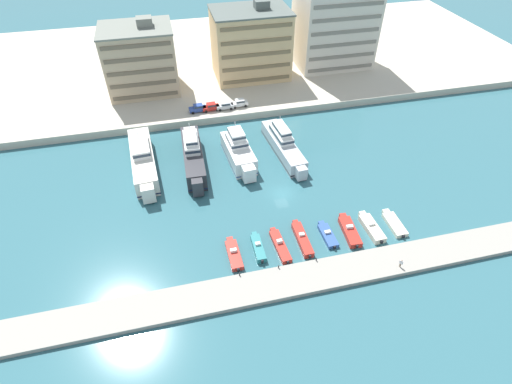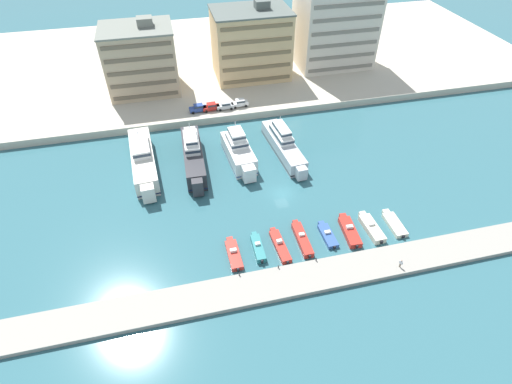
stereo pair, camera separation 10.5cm
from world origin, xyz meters
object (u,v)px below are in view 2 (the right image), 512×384
motorboat_cream_mid_right (371,228)px  motorboat_red_mid_left (280,246)px  motorboat_red_center_left (302,239)px  yacht_white_mid_left (239,151)px  yacht_ivory_far_left (143,160)px  motorboat_teal_left (258,248)px  car_white_center_left (240,103)px  pedestrian_near_edge (401,263)px  motorboat_blue_center (327,235)px  car_red_left (211,107)px  car_blue_far_left (198,108)px  motorboat_cream_right (394,224)px  motorboat_red_center_right (349,231)px  yacht_charcoal_left (193,155)px  motorboat_red_far_left (234,254)px  car_silver_mid_left (225,105)px  yacht_silver_center_left (283,144)px

motorboat_cream_mid_right → motorboat_red_mid_left: bearing=-179.4°
motorboat_red_mid_left → motorboat_red_center_left: motorboat_red_center_left is taller
yacht_white_mid_left → motorboat_red_center_left: size_ratio=1.88×
yacht_ivory_far_left → motorboat_teal_left: yacht_ivory_far_left is taller
car_white_center_left → pedestrian_near_edge: car_white_center_left is taller
motorboat_teal_left → motorboat_blue_center: size_ratio=1.03×
motorboat_teal_left → motorboat_cream_mid_right: (20.02, -0.17, 0.02)m
motorboat_teal_left → car_red_left: (-1.12, 43.39, 2.23)m
motorboat_teal_left → motorboat_red_mid_left: size_ratio=0.82×
yacht_white_mid_left → car_white_center_left: 19.61m
motorboat_teal_left → car_blue_far_left: car_blue_far_left is taller
yacht_white_mid_left → motorboat_blue_center: 26.57m
motorboat_teal_left → motorboat_cream_right: bearing=-0.2°
motorboat_red_center_right → motorboat_cream_right: 8.33m
yacht_charcoal_left → motorboat_red_mid_left: bearing=-66.5°
yacht_ivory_far_left → motorboat_blue_center: bearing=-41.5°
motorboat_red_center_right → motorboat_cream_right: motorboat_red_center_right is taller
motorboat_red_far_left → motorboat_teal_left: 4.12m
motorboat_red_center_left → motorboat_cream_mid_right: (12.40, -0.30, 0.00)m
yacht_ivory_far_left → car_silver_mid_left: 25.97m
yacht_charcoal_left → car_blue_far_left: size_ratio=4.84×
motorboat_red_center_right → car_silver_mid_left: 45.37m
yacht_silver_center_left → car_blue_far_left: (-15.81, 18.23, 0.68)m
motorboat_cream_right → car_red_left: car_red_left is taller
car_blue_far_left → car_silver_mid_left: (6.49, -0.28, 0.00)m
car_silver_mid_left → car_white_center_left: size_ratio=0.97×
motorboat_blue_center → car_red_left: car_red_left is taller
motorboat_red_far_left → motorboat_cream_right: bearing=0.5°
car_red_left → pedestrian_near_edge: car_red_left is taller
motorboat_red_center_right → yacht_silver_center_left: bearing=100.1°
yacht_charcoal_left → car_red_left: yacht_charcoal_left is taller
yacht_white_mid_left → motorboat_blue_center: size_ratio=2.47×
yacht_charcoal_left → motorboat_red_mid_left: 28.00m
yacht_white_mid_left → motorboat_teal_left: 24.63m
car_red_left → yacht_silver_center_left: bearing=-55.0°
yacht_white_mid_left → car_white_center_left: (4.12, 19.17, 0.35)m
car_blue_far_left → car_white_center_left: bearing=1.0°
car_blue_far_left → motorboat_red_far_left: bearing=-89.8°
yacht_charcoal_left → motorboat_red_center_right: 34.58m
yacht_ivory_far_left → pedestrian_near_edge: (37.98, -35.36, -0.56)m
yacht_silver_center_left → motorboat_red_mid_left: yacht_silver_center_left is taller
yacht_ivory_far_left → pedestrian_near_edge: size_ratio=14.27×
yacht_silver_center_left → motorboat_red_center_right: 25.65m
motorboat_teal_left → motorboat_cream_mid_right: bearing=-0.5°
car_red_left → motorboat_blue_center: bearing=-73.0°
motorboat_cream_mid_right → car_white_center_left: 46.10m
car_blue_far_left → yacht_charcoal_left: bearing=-100.2°
yacht_white_mid_left → motorboat_cream_mid_right: size_ratio=2.08×
yacht_white_mid_left → motorboat_cream_right: 33.46m
car_white_center_left → motorboat_cream_mid_right: bearing=-72.1°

